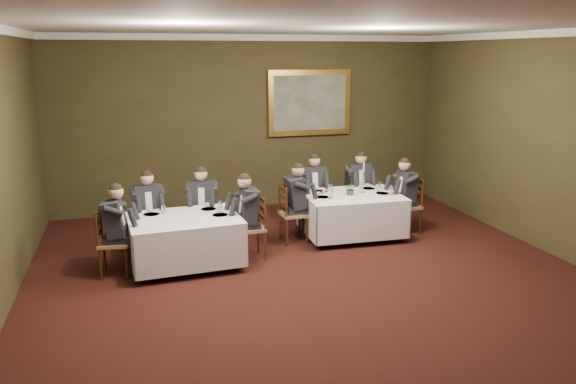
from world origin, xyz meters
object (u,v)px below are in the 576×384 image
chair_main_backright (358,207)px  chair_main_endleft (293,225)px  diner_main_endleft (293,212)px  chair_main_endright (407,217)px  chair_sec_backleft (150,235)px  table_second (185,237)px  painting (310,103)px  diner_sec_backleft (149,221)px  table_main (351,212)px  diner_main_endright (407,205)px  diner_sec_backright (203,216)px  candlestick (363,181)px  diner_sec_endright (250,227)px  chair_sec_endleft (114,256)px  diner_sec_endleft (114,241)px  centerpiece (351,188)px  diner_main_backleft (313,198)px  chair_sec_endright (251,240)px  chair_main_backleft (313,210)px  chair_sec_backright (203,229)px  diner_main_backright (358,195)px

chair_main_backright → chair_main_endleft: same height
diner_main_endleft → chair_main_endright: bearing=85.7°
diner_main_endleft → chair_sec_backleft: 2.41m
table_second → painting: (2.94, 3.02, 1.69)m
diner_sec_backleft → chair_main_backright: bearing=-176.3°
table_main → chair_sec_backleft: size_ratio=1.72×
chair_main_endleft → diner_main_endright: size_ratio=0.74×
diner_sec_backright → candlestick: diner_sec_backright is taller
diner_main_endleft → diner_sec_endright: same height
chair_sec_backleft → candlestick: candlestick is taller
diner_main_endleft → chair_sec_endleft: bearing=-78.6°
table_main → chair_main_endleft: size_ratio=1.72×
table_main → chair_main_endright: (1.06, -0.03, -0.17)m
diner_sec_endleft → chair_main_backright: bearing=115.5°
diner_main_endleft → chair_sec_endleft: diner_main_endleft is taller
centerpiece → candlestick: candlestick is taller
diner_sec_backleft → diner_sec_backright: (0.87, 0.06, 0.00)m
diner_main_backleft → diner_sec_endleft: (-3.54, -1.55, 0.00)m
chair_sec_endright → diner_sec_endright: bearing=90.0°
chair_sec_endleft → table_second: bearing=100.2°
chair_main_backleft → diner_sec_backright: diner_sec_backright is taller
diner_main_endleft → diner_main_endright: (2.09, -0.07, 0.00)m
chair_sec_backleft → chair_sec_backright: (0.88, 0.06, 0.00)m
diner_sec_endright → centerpiece: bearing=-76.3°
chair_main_backleft → diner_main_backright: size_ratio=0.74×
chair_main_backleft → chair_main_endleft: size_ratio=1.00×
painting → diner_sec_endleft: bearing=-142.0°
chair_main_backright → diner_main_endright: 1.07m
table_main → table_second: size_ratio=1.00×
table_main → diner_main_endleft: 1.05m
chair_main_backright → centerpiece: 1.17m
diner_sec_endleft → table_second: bearing=100.4°
diner_main_backleft → diner_sec_endright: bearing=46.7°
diner_main_endleft → diner_main_backleft: bearing=140.5°
table_second → chair_sec_endright: bearing=3.9°
chair_main_endright → chair_sec_endleft: size_ratio=1.00×
table_second → painting: painting is taller
chair_sec_backleft → diner_sec_endright: 1.70m
chair_main_endright → diner_sec_backright: size_ratio=0.74×
diner_main_backright → painting: bearing=-72.7°
table_main → diner_sec_endright: 2.00m
table_second → diner_sec_backright: (0.38, 0.86, 0.06)m
chair_main_backleft → diner_main_endleft: (-0.63, -0.84, 0.23)m
table_second → chair_sec_endleft: (-1.03, -0.07, -0.17)m
diner_main_endright → painting: size_ratio=0.76×
table_main → chair_main_backleft: chair_main_backleft is taller
diner_main_backleft → diner_main_endright: (1.47, -0.90, 0.00)m
chair_main_endright → candlestick: candlestick is taller
chair_sec_backright → diner_main_endright: bearing=-174.0°
chair_sec_backleft → chair_sec_endright: 1.70m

